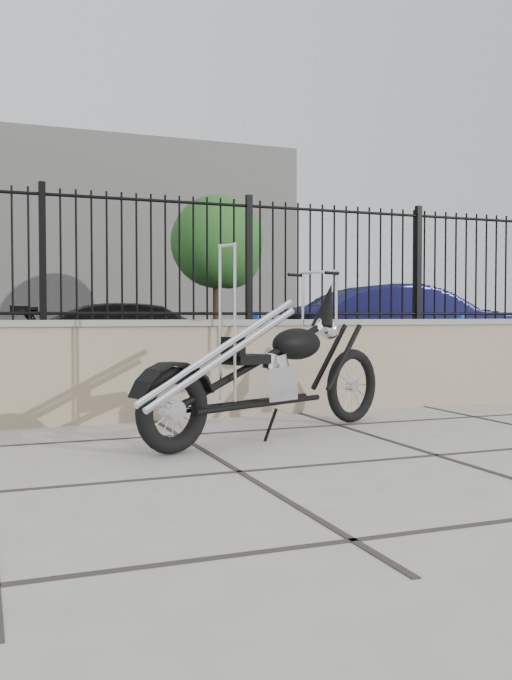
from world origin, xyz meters
name	(u,v)px	position (x,y,z in m)	size (l,w,h in m)	color
ground_plane	(239,472)	(0.00, 0.00, 0.00)	(90.00, 90.00, 0.00)	#99968E
parking_lot	(53,359)	(0.00, 12.50, 0.00)	(30.00, 30.00, 0.00)	black
retaining_wall	(152,370)	(0.00, 2.50, 0.48)	(14.00, 0.36, 0.96)	gray
iron_fence	(151,257)	(0.00, 2.50, 1.56)	(14.00, 0.08, 1.20)	black
background_building	(19,241)	(0.00, 26.50, 4.00)	(22.00, 6.00, 8.00)	beige
chopper_motorcycle	(269,341)	(0.67, 1.14, 0.79)	(2.64, 0.46, 1.58)	black
car_black	(149,340)	(1.01, 7.16, 0.60)	(1.68, 4.12, 1.20)	black
car_blue	(410,326)	(6.18, 7.53, 0.78)	(1.66, 4.76, 1.57)	#0F1039
bollard_b	(257,349)	(2.06, 5.04, 0.53)	(0.13, 0.13, 1.05)	#0D1DCC
bollard_c	(460,347)	(5.45, 4.99, 0.51)	(0.12, 0.12, 1.02)	#0E26D2
tree_right	(217,238)	(5.37, 17.02, 3.40)	(2.88, 2.88, 4.85)	#382619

